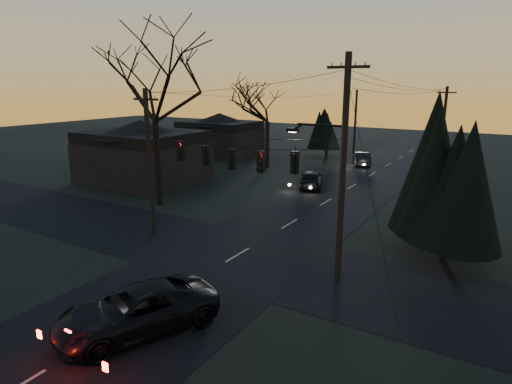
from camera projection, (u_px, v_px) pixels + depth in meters
The scene contains 17 objects.
ground_plane at pixel (71, 356), 14.16m from camera, with size 160.00×160.00×0.00m, color black.
main_road at pixel (315, 209), 30.72m from camera, with size 8.00×120.00×0.02m, color black.
cross_road at pixel (238, 255), 22.44m from camera, with size 60.00×7.00×0.02m, color black.
utility_pole_right at pixel (337, 279), 19.67m from camera, with size 5.00×0.30×10.00m, color black, non-canonical shape.
utility_pole_left at pixel (154, 235), 25.46m from camera, with size 1.80×0.30×8.50m, color black, non-canonical shape.
utility_pole_far_r at pixel (438, 173), 42.85m from camera, with size 1.80×0.30×8.50m, color black, non-canonical shape.
utility_pole_far_l at pixel (353, 153), 55.27m from camera, with size 0.30×0.30×8.00m, color black, non-canonical shape.
span_signal_assembly at pixel (233, 158), 21.28m from camera, with size 11.50×0.44×1.68m.
bare_tree_left at pixel (153, 87), 29.79m from camera, with size 10.27×10.27×12.17m.
evergreen_right at pixel (452, 177), 20.80m from camera, with size 4.51×4.51×7.48m.
bare_tree_dist at pixel (268, 103), 44.14m from camera, with size 6.51×6.51×9.72m.
evergreen_dist at pixel (327, 130), 51.24m from camera, with size 3.72×3.72×5.42m.
house_left_near at pixel (142, 151), 38.59m from camera, with size 10.00×8.00×5.60m.
house_left_far at pixel (220, 134), 53.39m from camera, with size 9.00×7.00×5.20m.
suv_near at pixel (137, 310), 15.41m from camera, with size 2.67×5.80×1.61m, color black.
sedan_oncoming_a at pixel (311, 179), 36.74m from camera, with size 1.81×4.51×1.54m, color black.
sedan_oncoming_b at pixel (362, 159), 46.73m from camera, with size 1.57×4.51×1.49m, color black.
Camera 1 is at (11.69, -7.38, 8.75)m, focal length 30.00 mm.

